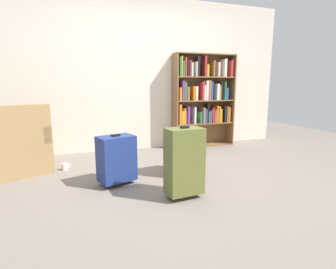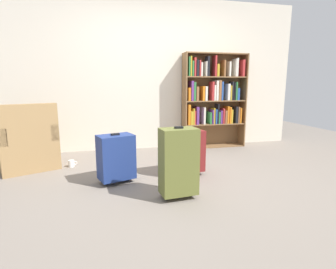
# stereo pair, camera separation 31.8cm
# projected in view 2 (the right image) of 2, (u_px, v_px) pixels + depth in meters

# --- Properties ---
(ground_plane) EXTENTS (9.26, 9.26, 0.00)m
(ground_plane) POSITION_uv_depth(u_px,v_px,m) (182.00, 181.00, 3.19)
(ground_plane) COLOR slate
(back_wall) EXTENTS (5.29, 0.10, 2.60)m
(back_wall) POSITION_uv_depth(u_px,v_px,m) (154.00, 75.00, 4.69)
(back_wall) COLOR beige
(back_wall) RESTS_ON ground
(bookshelf) EXTENTS (1.15, 0.29, 1.68)m
(bookshelf) POSITION_uv_depth(u_px,v_px,m) (213.00, 98.00, 4.81)
(bookshelf) COLOR brown
(bookshelf) RESTS_ON ground
(armchair) EXTENTS (0.92, 0.92, 0.90)m
(armchair) POSITION_uv_depth(u_px,v_px,m) (28.00, 146.00, 3.63)
(armchair) COLOR #9E7A4C
(armchair) RESTS_ON ground
(mug) EXTENTS (0.12, 0.08, 0.10)m
(mug) POSITION_uv_depth(u_px,v_px,m) (72.00, 164.00, 3.73)
(mug) COLOR white
(mug) RESTS_ON ground
(suitcase_olive) EXTENTS (0.38, 0.26, 0.74)m
(suitcase_olive) POSITION_uv_depth(u_px,v_px,m) (179.00, 162.00, 2.65)
(suitcase_olive) COLOR brown
(suitcase_olive) RESTS_ON ground
(suitcase_navy_blue) EXTENTS (0.46, 0.37, 0.59)m
(suitcase_navy_blue) POSITION_uv_depth(u_px,v_px,m) (116.00, 157.00, 3.10)
(suitcase_navy_blue) COLOR navy
(suitcase_navy_blue) RESTS_ON ground
(suitcase_dark_red) EXTENTS (0.46, 0.32, 0.59)m
(suitcase_dark_red) POSITION_uv_depth(u_px,v_px,m) (187.00, 151.00, 3.36)
(suitcase_dark_red) COLOR maroon
(suitcase_dark_red) RESTS_ON ground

